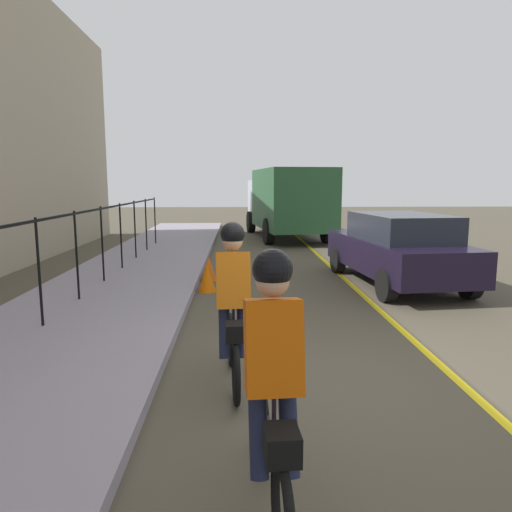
# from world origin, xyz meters

# --- Properties ---
(ground_plane) EXTENTS (80.00, 80.00, 0.00)m
(ground_plane) POSITION_xyz_m (0.00, 0.00, 0.00)
(ground_plane) COLOR #4B4435
(lane_line_centre) EXTENTS (36.00, 0.12, 0.01)m
(lane_line_centre) POSITION_xyz_m (0.00, -1.60, 0.00)
(lane_line_centre) COLOR yellow
(lane_line_centre) RESTS_ON ground
(sidewalk) EXTENTS (40.00, 3.20, 0.15)m
(sidewalk) POSITION_xyz_m (0.00, 3.40, 0.07)
(sidewalk) COLOR gray
(sidewalk) RESTS_ON ground
(iron_fence) EXTENTS (21.00, 0.04, 1.60)m
(iron_fence) POSITION_xyz_m (1.00, 3.80, 1.31)
(iron_fence) COLOR black
(iron_fence) RESTS_ON sidewalk
(cyclist_lead) EXTENTS (1.71, 0.38, 1.83)m
(cyclist_lead) POSITION_xyz_m (-0.07, 0.96, 0.91)
(cyclist_lead) COLOR black
(cyclist_lead) RESTS_ON ground
(cyclist_follow) EXTENTS (1.71, 0.38, 1.83)m
(cyclist_follow) POSITION_xyz_m (-2.15, 0.68, 0.91)
(cyclist_follow) COLOR black
(cyclist_follow) RESTS_ON ground
(patrol_sedan) EXTENTS (4.56, 2.28, 1.58)m
(patrol_sedan) POSITION_xyz_m (5.11, -2.60, 0.82)
(patrol_sedan) COLOR black
(patrol_sedan) RESTS_ON ground
(box_truck_background) EXTENTS (6.94, 3.21, 2.78)m
(box_truck_background) POSITION_xyz_m (14.20, -1.10, 1.55)
(box_truck_background) COLOR #275330
(box_truck_background) RESTS_ON ground
(traffic_cone_near) EXTENTS (0.36, 0.36, 0.57)m
(traffic_cone_near) POSITION_xyz_m (4.57, 1.55, 0.29)
(traffic_cone_near) COLOR #E76204
(traffic_cone_near) RESTS_ON ground
(traffic_cone_far) EXTENTS (0.36, 0.36, 0.57)m
(traffic_cone_far) POSITION_xyz_m (5.70, 1.59, 0.29)
(traffic_cone_far) COLOR #E7570B
(traffic_cone_far) RESTS_ON ground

